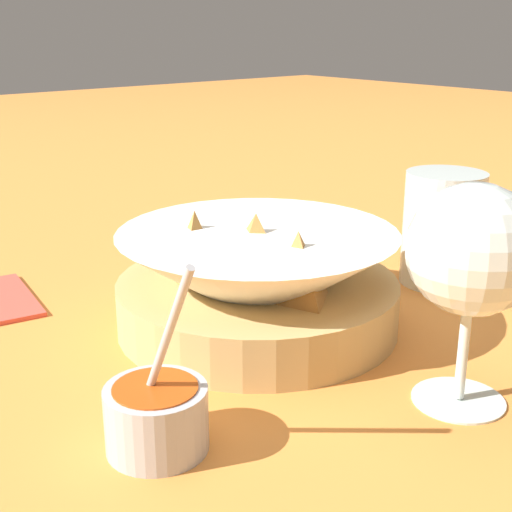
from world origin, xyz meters
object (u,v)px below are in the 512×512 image
object	(u,v)px
sauce_cup	(157,414)
wine_glass	(473,256)
beer_mug	(444,233)
food_basket	(257,283)
side_plate	(245,232)

from	to	relation	value
sauce_cup	wine_glass	bearing A→B (deg)	66.09
wine_glass	beer_mug	size ratio (longest dim) A/B	1.27
wine_glass	food_basket	bearing A→B (deg)	-172.91
food_basket	sauce_cup	size ratio (longest dim) A/B	1.83
sauce_cup	wine_glass	size ratio (longest dim) A/B	0.85
sauce_cup	wine_glass	xyz separation A→B (m)	(0.08, 0.18, 0.08)
food_basket	beer_mug	bearing A→B (deg)	79.71
food_basket	beer_mug	distance (m)	0.20
food_basket	wine_glass	size ratio (longest dim) A/B	1.55
beer_mug	side_plate	size ratio (longest dim) A/B	0.62
wine_glass	side_plate	bearing A→B (deg)	161.98
wine_glass	side_plate	size ratio (longest dim) A/B	0.79
food_basket	wine_glass	world-z (taller)	wine_glass
beer_mug	food_basket	bearing A→B (deg)	-100.29
food_basket	sauce_cup	distance (m)	0.19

